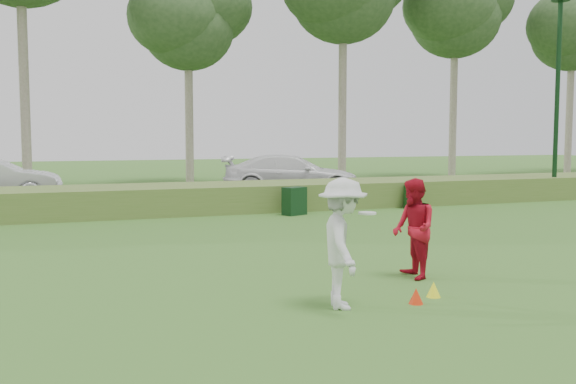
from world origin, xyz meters
name	(u,v)px	position (x,y,z in m)	size (l,w,h in m)	color
ground	(371,289)	(0.00, 0.00, 0.00)	(120.00, 120.00, 0.00)	#326622
reed_strip	(207,198)	(0.00, 12.00, 0.45)	(80.00, 3.00, 0.90)	#506F2C
park_road	(179,197)	(0.00, 17.00, 0.03)	(80.00, 6.00, 0.06)	#2D2D2D
lamp_post	(559,59)	(14.00, 11.00, 5.59)	(0.70, 0.70, 8.18)	black
tree_4	(188,20)	(2.00, 24.50, 8.59)	(6.24, 6.24, 11.50)	gray
tree_6	(455,9)	(18.00, 23.80, 10.10)	(7.02, 7.02, 13.50)	gray
tree_7	(573,27)	(26.00, 22.80, 9.34)	(6.50, 6.50, 12.50)	gray
player_white	(343,243)	(-0.94, -0.88, 0.97)	(1.05, 1.40, 1.94)	silver
player_red	(414,229)	(1.09, 0.48, 0.90)	(0.87, 0.68, 1.80)	#B60F23
cone_orange	(416,296)	(0.20, -1.07, 0.12)	(0.22, 0.22, 0.24)	red
cone_yellow	(434,289)	(0.68, -0.81, 0.12)	(0.23, 0.23, 0.25)	#FFFA1A
utility_cabinet	(294,201)	(2.40, 9.89, 0.45)	(0.72, 0.45, 0.90)	black
trash_bin	(411,197)	(6.93, 10.20, 0.41)	(0.54, 0.54, 0.82)	black
car_right	(291,175)	(4.62, 16.06, 0.90)	(2.36, 5.81, 1.69)	white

